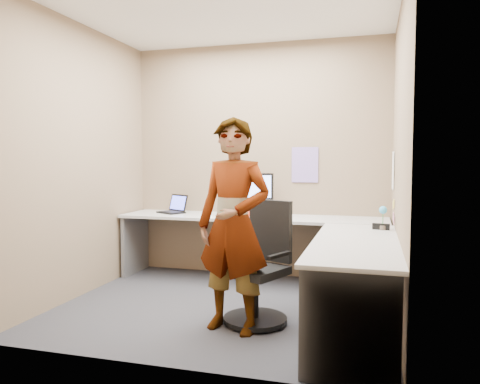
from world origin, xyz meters
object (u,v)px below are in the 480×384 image
(person, at_px, (234,225))
(monitor, at_px, (254,189))
(office_chair, at_px, (260,274))
(desk, at_px, (280,239))

(person, bearing_deg, monitor, 110.16)
(monitor, distance_m, office_chair, 1.53)
(desk, xyz_separation_m, office_chair, (-0.03, -0.68, -0.18))
(office_chair, bearing_deg, monitor, 130.08)
(monitor, relative_size, person, 0.26)
(desk, distance_m, person, 0.97)
(monitor, xyz_separation_m, office_chair, (0.39, -1.34, -0.63))
(desk, height_order, monitor, monitor)
(monitor, relative_size, office_chair, 0.45)
(office_chair, bearing_deg, desk, 110.81)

